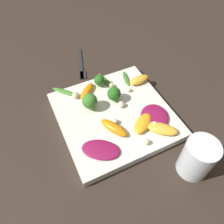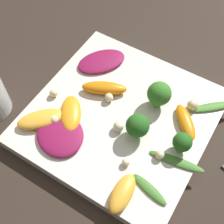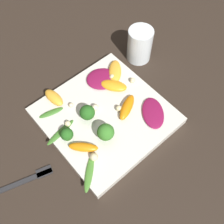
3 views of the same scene
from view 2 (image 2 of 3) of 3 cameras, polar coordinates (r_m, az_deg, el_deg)
The scene contains 22 objects.
ground_plane at distance 0.53m, azimuth 1.58°, elevation -1.74°, with size 2.40×2.40×0.00m, color #2D231C.
plate at distance 0.52m, azimuth 1.61°, elevation -1.10°, with size 0.29×0.29×0.02m.
radicchio_leaf_0 at distance 0.58m, azimuth -1.95°, elevation 9.26°, with size 0.10×0.09×0.01m.
radicchio_leaf_1 at distance 0.50m, azimuth -9.47°, elevation -4.05°, with size 0.10×0.11×0.01m.
orange_segment_0 at distance 0.51m, azimuth -7.56°, elevation -0.25°, with size 0.08×0.07×0.02m.
orange_segment_1 at distance 0.53m, azimuth -1.43°, elevation 4.40°, with size 0.06×0.08×0.02m.
orange_segment_2 at distance 0.51m, azimuth 13.30°, elevation -1.76°, with size 0.06×0.06×0.02m.
orange_segment_3 at distance 0.45m, azimuth 1.89°, elevation -14.68°, with size 0.06×0.03×0.02m.
orange_segment_4 at distance 0.51m, azimuth -12.79°, elevation -1.27°, with size 0.08×0.08×0.02m.
broccoli_floret_0 at distance 0.48m, azimuth 12.72°, elevation -5.47°, with size 0.03×0.03×0.04m.
broccoli_floret_1 at distance 0.48m, azimuth 4.69°, elevation -2.56°, with size 0.04×0.04×0.04m.
broccoli_floret_2 at distance 0.51m, azimuth 8.62°, elevation 3.27°, with size 0.04×0.04×0.05m.
arugula_sprig_0 at distance 0.46m, azimuth 6.89°, elevation -13.86°, with size 0.03×0.06×0.01m.
arugula_sprig_1 at distance 0.55m, azimuth 18.03°, elevation 0.94°, with size 0.07×0.07×0.01m.
arugula_sprig_2 at distance 0.48m, azimuth 11.69°, elevation -8.83°, with size 0.03×0.09×0.00m.
macadamia_nut_0 at distance 0.49m, azimuth 1.22°, elevation -2.60°, with size 0.02×0.02×0.02m.
macadamia_nut_1 at distance 0.53m, azimuth 14.57°, elevation 1.24°, with size 0.02×0.02×0.02m.
macadamia_nut_2 at distance 0.51m, azimuth -10.54°, elevation -1.43°, with size 0.02×0.02×0.02m.
macadamia_nut_3 at distance 0.54m, azimuth -10.64°, elevation 3.42°, with size 0.01×0.01×0.01m.
macadamia_nut_4 at distance 0.48m, azimuth 8.74°, elevation -7.74°, with size 0.01×0.01×0.01m.
macadamia_nut_5 at distance 0.47m, azimuth 2.56°, elevation -9.19°, with size 0.01×0.01×0.01m.
macadamia_nut_6 at distance 0.52m, azimuth -0.59°, elevation 2.65°, with size 0.02×0.02×0.02m.
Camera 2 is at (0.24, 0.13, 0.46)m, focal length 50.00 mm.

